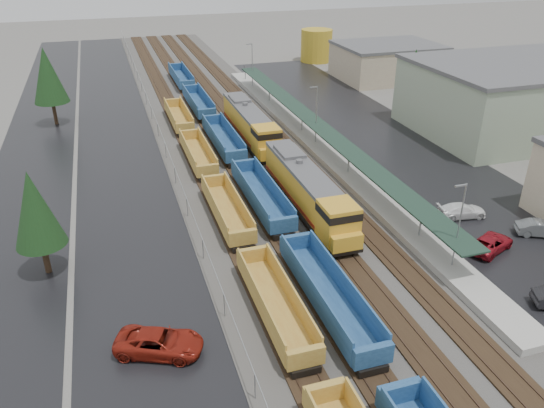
{
  "coord_description": "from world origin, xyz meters",
  "views": [
    {
      "loc": [
        -15.45,
        -10.08,
        24.81
      ],
      "look_at": [
        -1.98,
        32.4,
        2.0
      ],
      "focal_mm": 35.0,
      "sensor_mm": 36.0,
      "label": 1
    }
  ],
  "objects": [
    {
      "name": "trackbed",
      "position": [
        -0.0,
        60.0,
        0.16
      ],
      "size": [
        14.6,
        160.0,
        0.22
      ],
      "color": "black",
      "rests_on": "ground"
    },
    {
      "name": "storage_tank",
      "position": [
        28.94,
        98.32,
        3.34
      ],
      "size": [
        6.68,
        6.68,
        6.68
      ],
      "primitive_type": "cylinder",
      "color": "#B59424",
      "rests_on": "ground"
    },
    {
      "name": "west_road",
      "position": [
        -25.0,
        60.0,
        0.01
      ],
      "size": [
        9.0,
        160.0,
        0.02
      ],
      "primitive_type": "cube",
      "color": "black",
      "rests_on": "ground"
    },
    {
      "name": "parked_car_west_c",
      "position": [
        -14.41,
        17.76,
        0.8
      ],
      "size": [
        4.73,
        6.36,
        1.61
      ],
      "primitive_type": "imported",
      "rotation": [
        0.0,
        0.0,
        1.17
      ],
      "color": "maroon",
      "rests_on": "ground"
    },
    {
      "name": "locomotive_trail",
      "position": [
        2.0,
        54.19,
        2.4
      ],
      "size": [
        3.02,
        19.92,
        4.51
      ],
      "color": "black",
      "rests_on": "ground"
    },
    {
      "name": "east_commuter_lot",
      "position": [
        19.0,
        50.0,
        0.01
      ],
      "size": [
        16.0,
        100.0,
        0.02
      ],
      "primitive_type": "cube",
      "color": "black",
      "rests_on": "ground"
    },
    {
      "name": "chainlink_fence",
      "position": [
        -9.5,
        58.44,
        1.61
      ],
      "size": [
        0.08,
        160.04,
        2.02
      ],
      "color": "gray",
      "rests_on": "ground"
    },
    {
      "name": "parked_car_east_e",
      "position": [
        20.72,
        22.65,
        0.71
      ],
      "size": [
        3.12,
        4.54,
        1.42
      ],
      "primitive_type": "imported",
      "rotation": [
        0.0,
        0.0,
        1.15
      ],
      "color": "#5A5E5F",
      "rests_on": "ground"
    },
    {
      "name": "ballast_strip",
      "position": [
        0.0,
        60.0,
        0.04
      ],
      "size": [
        20.0,
        160.0,
        0.08
      ],
      "primitive_type": "cube",
      "color": "#302D2B",
      "rests_on": "ground"
    },
    {
      "name": "well_string_yellow",
      "position": [
        -6.0,
        26.55,
        1.14
      ],
      "size": [
        2.55,
        88.68,
        2.26
      ],
      "color": "#A9792F",
      "rests_on": "ground"
    },
    {
      "name": "west_parking_lot",
      "position": [
        -15.0,
        60.0,
        0.01
      ],
      "size": [
        10.0,
        160.0,
        0.02
      ],
      "primitive_type": "cube",
      "color": "black",
      "rests_on": "ground"
    },
    {
      "name": "parked_car_east_c",
      "position": [
        16.0,
        27.87,
        0.69
      ],
      "size": [
        2.6,
        5.01,
        1.39
      ],
      "primitive_type": "imported",
      "rotation": [
        0.0,
        0.0,
        1.43
      ],
      "color": "white",
      "rests_on": "ground"
    },
    {
      "name": "station_platform",
      "position": [
        9.5,
        50.01,
        0.73
      ],
      "size": [
        3.0,
        80.0,
        8.0
      ],
      "color": "#9E9B93",
      "rests_on": "ground"
    },
    {
      "name": "parked_car_east_b",
      "position": [
        14.72,
        21.89,
        0.69
      ],
      "size": [
        4.03,
        5.43,
        1.37
      ],
      "primitive_type": "imported",
      "rotation": [
        0.0,
        0.0,
        1.97
      ],
      "color": "maroon",
      "rests_on": "ground"
    },
    {
      "name": "tree_west_near",
      "position": [
        -22.0,
        30.0,
        5.82
      ],
      "size": [
        3.96,
        3.96,
        9.0
      ],
      "color": "#332316",
      "rests_on": "ground"
    },
    {
      "name": "tree_west_far",
      "position": [
        -23.0,
        70.0,
        7.12
      ],
      "size": [
        4.84,
        4.84,
        11.0
      ],
      "color": "#332316",
      "rests_on": "ground"
    },
    {
      "name": "locomotive_lead",
      "position": [
        2.0,
        33.19,
        2.4
      ],
      "size": [
        3.02,
        19.92,
        4.51
      ],
      "color": "black",
      "rests_on": "ground"
    },
    {
      "name": "well_string_blue",
      "position": [
        -2.0,
        35.99,
        1.19
      ],
      "size": [
        2.7,
        118.35,
        2.4
      ],
      "color": "navy",
      "rests_on": "ground"
    },
    {
      "name": "distant_hills",
      "position": [
        44.79,
        210.68,
        0.0
      ],
      "size": [
        301.0,
        140.0,
        25.2
      ],
      "color": "#485542",
      "rests_on": "ground"
    },
    {
      "name": "industrial_buildings",
      "position": [
        37.76,
        45.85,
        4.25
      ],
      "size": [
        32.52,
        75.3,
        9.5
      ],
      "color": "#BCAD90",
      "rests_on": "ground"
    },
    {
      "name": "tree_east",
      "position": [
        28.0,
        58.0,
        6.47
      ],
      "size": [
        4.4,
        4.4,
        10.0
      ],
      "color": "#332316",
      "rests_on": "ground"
    }
  ]
}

